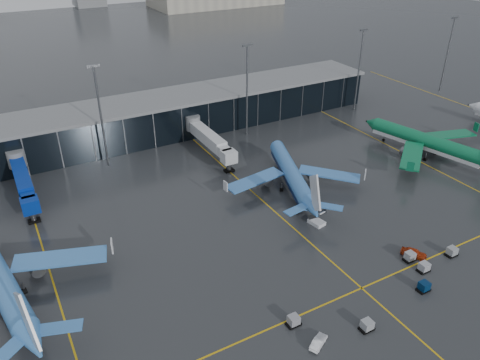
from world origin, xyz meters
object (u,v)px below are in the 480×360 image
airliner_klm_near (291,164)px  airliner_aer_lingus (428,133)px  baggage_carts (398,283)px  service_van_red (414,253)px  service_van_white (319,342)px  mobile_airstair (317,221)px

airliner_klm_near → airliner_aer_lingus: size_ratio=0.92×
airliner_aer_lingus → baggage_carts: (-43.06, -33.30, -5.51)m
baggage_carts → service_van_red: 9.54m
baggage_carts → service_van_white: size_ratio=9.73×
service_van_white → airliner_aer_lingus: bearing=-88.3°
service_van_red → service_van_white: 28.88m
airliner_klm_near → baggage_carts: size_ratio=1.01×
airliner_aer_lingus → baggage_carts: 54.72m
airliner_klm_near → service_van_red: airliner_klm_near is taller
airliner_klm_near → mobile_airstair: bearing=-85.2°
airliner_aer_lingus → mobile_airstair: airliner_aer_lingus is taller
airliner_klm_near → baggage_carts: (-3.29, -36.70, -5.00)m
airliner_aer_lingus → mobile_airstair: (-43.77, -11.82, -5.50)m
airliner_aer_lingus → service_van_red: 45.40m
service_van_white → baggage_carts: bearing=-108.6°
mobile_airstair → service_van_white: (-18.63, -24.95, -0.14)m
service_van_red → service_van_white: bearing=163.6°
airliner_klm_near → service_van_red: 33.04m
mobile_airstair → service_van_red: (9.15, -17.03, 0.01)m
service_van_red → airliner_klm_near: bearing=66.8°
baggage_carts → service_van_white: 19.65m
mobile_airstair → service_van_red: bearing=-72.3°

